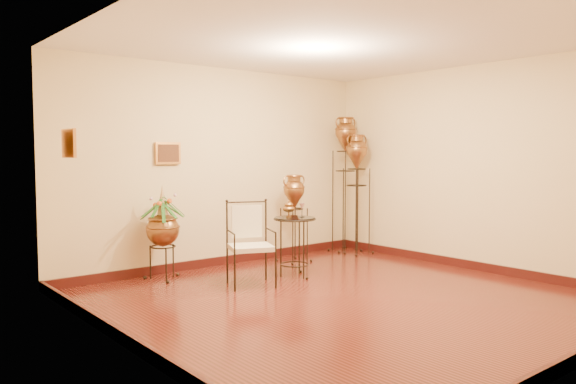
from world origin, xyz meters
TOP-DOWN VIEW (x-y plane):
  - ground at (0.00, 0.00)m, footprint 5.00×5.00m
  - room_shell at (-0.01, 0.01)m, footprint 5.02×5.02m
  - amphora_tall at (2.15, 2.15)m, footprint 0.57×0.57m
  - amphora_mid at (2.15, 1.90)m, footprint 0.57×0.57m
  - amphora_short at (0.94, 2.00)m, footprint 0.45×0.45m
  - planter_urn at (-1.10, 2.15)m, footprint 0.76×0.76m
  - armchair at (-0.43, 1.18)m, footprint 0.73×0.71m
  - side_table at (0.31, 1.24)m, footprint 0.66×0.66m

SIDE VIEW (x-z plane):
  - ground at x=0.00m, z-range 0.00..0.00m
  - side_table at x=0.31m, z-range -0.08..0.89m
  - armchair at x=-0.43m, z-range 0.00..1.02m
  - amphora_short at x=0.94m, z-range 0.00..1.31m
  - planter_urn at x=-1.10m, z-range 0.07..1.30m
  - amphora_mid at x=2.15m, z-range 0.01..1.93m
  - amphora_tall at x=2.15m, z-range 0.02..2.23m
  - room_shell at x=-0.01m, z-range 0.33..3.14m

